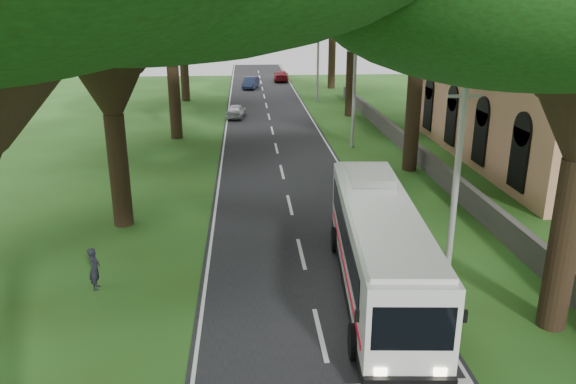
{
  "coord_description": "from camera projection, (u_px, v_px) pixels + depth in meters",
  "views": [
    {
      "loc": [
        -2.18,
        -13.13,
        9.85
      ],
      "look_at": [
        -0.43,
        9.61,
        2.2
      ],
      "focal_mm": 35.0,
      "sensor_mm": 36.0,
      "label": 1
    }
  ],
  "objects": [
    {
      "name": "ground",
      "position": [
        330.0,
        375.0,
        15.71
      ],
      "size": [
        140.0,
        140.0,
        0.0
      ],
      "primitive_type": "plane",
      "color": "#294A15",
      "rests_on": "ground"
    },
    {
      "name": "road",
      "position": [
        277.0,
        152.0,
        39.34
      ],
      "size": [
        8.0,
        120.0,
        0.04
      ],
      "primitive_type": "cube",
      "color": "black",
      "rests_on": "ground"
    },
    {
      "name": "property_wall",
      "position": [
        408.0,
        145.0,
        38.86
      ],
      "size": [
        0.35,
        50.0,
        1.2
      ],
      "primitive_type": "cube",
      "color": "#383533",
      "rests_on": "ground"
    },
    {
      "name": "church",
      "position": [
        559.0,
        86.0,
        35.81
      ],
      "size": [
        14.0,
        24.0,
        11.6
      ],
      "color": "tan",
      "rests_on": "ground"
    },
    {
      "name": "pole_near",
      "position": [
        457.0,
        168.0,
        20.45
      ],
      "size": [
        1.6,
        0.24,
        8.0
      ],
      "color": "gray",
      "rests_on": "ground"
    },
    {
      "name": "pole_mid",
      "position": [
        354.0,
        89.0,
        39.36
      ],
      "size": [
        1.6,
        0.24,
        8.0
      ],
      "color": "gray",
      "rests_on": "ground"
    },
    {
      "name": "pole_far",
      "position": [
        318.0,
        62.0,
        58.26
      ],
      "size": [
        1.6,
        0.24,
        8.0
      ],
      "color": "gray",
      "rests_on": "ground"
    },
    {
      "name": "coach_bus",
      "position": [
        379.0,
        246.0,
        19.59
      ],
      "size": [
        3.42,
        11.69,
        3.4
      ],
      "rotation": [
        0.0,
        0.0,
        -0.08
      ],
      "color": "white",
      "rests_on": "ground"
    },
    {
      "name": "distant_car_a",
      "position": [
        236.0,
        111.0,
        50.94
      ],
      "size": [
        2.01,
        3.85,
        1.25
      ],
      "primitive_type": "imported",
      "rotation": [
        0.0,
        0.0,
        2.99
      ],
      "color": "silver",
      "rests_on": "road"
    },
    {
      "name": "distant_car_b",
      "position": [
        251.0,
        83.0,
        68.67
      ],
      "size": [
        2.21,
        4.37,
        1.37
      ],
      "primitive_type": "imported",
      "rotation": [
        0.0,
        0.0,
        -0.19
      ],
      "color": "navy",
      "rests_on": "road"
    },
    {
      "name": "distant_car_c",
      "position": [
        281.0,
        76.0,
        75.22
      ],
      "size": [
        2.22,
        4.89,
        1.39
      ],
      "primitive_type": "imported",
      "rotation": [
        0.0,
        0.0,
        3.08
      ],
      "color": "maroon",
      "rests_on": "road"
    },
    {
      "name": "pedestrian",
      "position": [
        95.0,
        269.0,
        20.21
      ],
      "size": [
        0.42,
        0.61,
        1.61
      ],
      "primitive_type": "imported",
      "rotation": [
        0.0,
        0.0,
        1.63
      ],
      "color": "black",
      "rests_on": "ground"
    }
  ]
}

